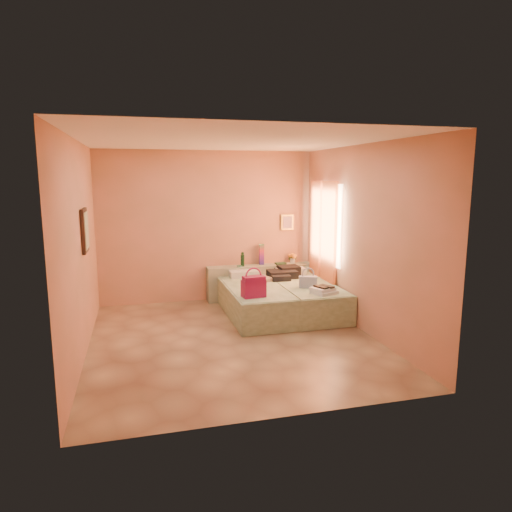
# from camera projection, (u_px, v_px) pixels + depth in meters

# --- Properties ---
(ground) EXTENTS (4.50, 4.50, 0.00)m
(ground) POSITION_uv_depth(u_px,v_px,m) (233.00, 339.00, 6.60)
(ground) COLOR tan
(ground) RESTS_ON ground
(room_walls) EXTENTS (4.02, 4.51, 2.81)m
(room_walls) POSITION_uv_depth(u_px,v_px,m) (238.00, 213.00, 6.89)
(room_walls) COLOR tan
(room_walls) RESTS_ON ground
(headboard_ledge) EXTENTS (2.05, 0.30, 0.65)m
(headboard_ledge) POSITION_uv_depth(u_px,v_px,m) (260.00, 282.00, 8.79)
(headboard_ledge) COLOR gray
(headboard_ledge) RESTS_ON ground
(bed_left) EXTENTS (0.92, 2.01, 0.50)m
(bed_left) POSITION_uv_depth(u_px,v_px,m) (255.00, 301.00, 7.71)
(bed_left) COLOR #B0C9A1
(bed_left) RESTS_ON ground
(bed_right) EXTENTS (0.92, 2.01, 0.50)m
(bed_right) POSITION_uv_depth(u_px,v_px,m) (305.00, 297.00, 7.93)
(bed_right) COLOR #B0C9A1
(bed_right) RESTS_ON ground
(water_bottle) EXTENTS (0.09, 0.09, 0.26)m
(water_bottle) POSITION_uv_depth(u_px,v_px,m) (243.00, 260.00, 8.61)
(water_bottle) COLOR #143821
(water_bottle) RESTS_ON headboard_ledge
(rainbow_box) EXTENTS (0.10, 0.10, 0.40)m
(rainbow_box) POSITION_uv_depth(u_px,v_px,m) (262.00, 254.00, 8.76)
(rainbow_box) COLOR #9B1348
(rainbow_box) RESTS_ON headboard_ledge
(small_dish) EXTENTS (0.12, 0.12, 0.03)m
(small_dish) POSITION_uv_depth(u_px,v_px,m) (240.00, 266.00, 8.57)
(small_dish) COLOR #488465
(small_dish) RESTS_ON headboard_ledge
(green_book) EXTENTS (0.21, 0.16, 0.03)m
(green_book) POSITION_uv_depth(u_px,v_px,m) (281.00, 263.00, 8.82)
(green_book) COLOR #294D30
(green_book) RESTS_ON headboard_ledge
(flower_vase) EXTENTS (0.22, 0.22, 0.24)m
(flower_vase) POSITION_uv_depth(u_px,v_px,m) (293.00, 257.00, 8.92)
(flower_vase) COLOR silver
(flower_vase) RESTS_ON headboard_ledge
(magenta_handbag) EXTENTS (0.38, 0.25, 0.33)m
(magenta_handbag) POSITION_uv_depth(u_px,v_px,m) (254.00, 286.00, 6.98)
(magenta_handbag) COLOR #9B1348
(magenta_handbag) RESTS_ON bed_left
(khaki_garment) EXTENTS (0.44, 0.40, 0.06)m
(khaki_garment) POSITION_uv_depth(u_px,v_px,m) (261.00, 280.00, 8.05)
(khaki_garment) COLOR tan
(khaki_garment) RESTS_ON bed_left
(clothes_pile) EXTENTS (0.60, 0.60, 0.17)m
(clothes_pile) POSITION_uv_depth(u_px,v_px,m) (285.00, 273.00, 8.35)
(clothes_pile) COLOR black
(clothes_pile) RESTS_ON bed_right
(blue_handbag) EXTENTS (0.32, 0.21, 0.19)m
(blue_handbag) POSITION_uv_depth(u_px,v_px,m) (308.00, 282.00, 7.58)
(blue_handbag) COLOR #3C5490
(blue_handbag) RESTS_ON bed_right
(towel_stack) EXTENTS (0.43, 0.40, 0.10)m
(towel_stack) POSITION_uv_depth(u_px,v_px,m) (324.00, 291.00, 7.20)
(towel_stack) COLOR silver
(towel_stack) RESTS_ON bed_right
(sandal_pair) EXTENTS (0.27, 0.30, 0.03)m
(sandal_pair) POSITION_uv_depth(u_px,v_px,m) (324.00, 287.00, 7.18)
(sandal_pair) COLOR black
(sandal_pair) RESTS_ON towel_stack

